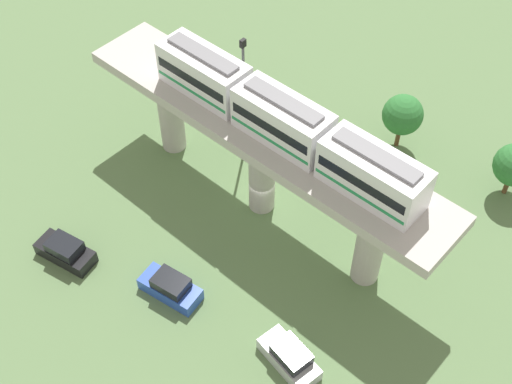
{
  "coord_description": "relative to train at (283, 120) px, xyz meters",
  "views": [
    {
      "loc": [
        24.59,
        21.53,
        38.92
      ],
      "look_at": [
        2.5,
        1.68,
        4.84
      ],
      "focal_mm": 47.88,
      "sensor_mm": 36.0,
      "label": 1
    }
  ],
  "objects": [
    {
      "name": "ground_plane",
      "position": [
        0.0,
        -1.68,
        -9.59
      ],
      "size": [
        120.0,
        120.0,
        0.0
      ],
      "primitive_type": "plane",
      "color": "#5B7A4C"
    },
    {
      "name": "train",
      "position": [
        0.0,
        0.0,
        0.0
      ],
      "size": [
        2.64,
        20.5,
        3.24
      ],
      "color": "white",
      "rests_on": "viaduct"
    },
    {
      "name": "viaduct",
      "position": [
        0.0,
        -1.68,
        -3.53
      ],
      "size": [
        5.2,
        28.85,
        8.06
      ],
      "color": "#B7B2AA",
      "rests_on": "ground"
    },
    {
      "name": "tree_mid_lot",
      "position": [
        -11.97,
        2.2,
        -6.36
      ],
      "size": [
        3.19,
        3.19,
        4.85
      ],
      "color": "brown",
      "rests_on": "ground"
    },
    {
      "name": "signal_post",
      "position": [
        -3.4,
        -6.51,
        -3.74
      ],
      "size": [
        0.44,
        0.28,
        10.66
      ],
      "color": "#4C4C51",
      "rests_on": "ground"
    },
    {
      "name": "parked_car_blue",
      "position": [
        9.87,
        -1.0,
        -8.85
      ],
      "size": [
        2.44,
        4.43,
        1.76
      ],
      "rotation": [
        0.0,
        0.0,
        0.16
      ],
      "color": "#284CB7",
      "rests_on": "ground"
    },
    {
      "name": "parked_car_black",
      "position": [
        12.68,
        -8.57,
        -8.85
      ],
      "size": [
        2.6,
        4.47,
        1.76
      ],
      "rotation": [
        0.0,
        0.0,
        0.2
      ],
      "color": "black",
      "rests_on": "ground"
    },
    {
      "name": "parked_car_silver",
      "position": [
        8.5,
        8.17,
        -8.85
      ],
      "size": [
        2.47,
        4.44,
        1.76
      ],
      "rotation": [
        0.0,
        0.0,
        -0.17
      ],
      "color": "#B2B5BA",
      "rests_on": "ground"
    }
  ]
}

